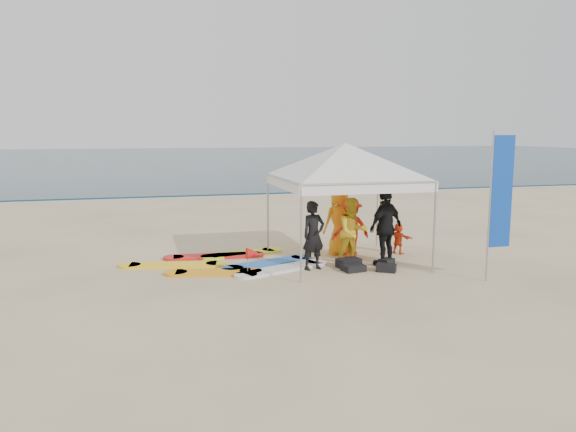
% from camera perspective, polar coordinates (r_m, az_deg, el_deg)
% --- Properties ---
extents(ground, '(120.00, 120.00, 0.00)m').
position_cam_1_polar(ground, '(12.00, 4.53, -7.42)').
color(ground, beige).
rests_on(ground, ground).
extents(ocean, '(160.00, 84.00, 0.08)m').
position_cam_1_polar(ocean, '(71.04, -11.93, 5.76)').
color(ocean, '#0C2633').
rests_on(ocean, ground).
extents(shoreline_foam, '(160.00, 1.20, 0.01)m').
position_cam_1_polar(shoreline_foam, '(29.51, -7.36, 2.09)').
color(shoreline_foam, silver).
rests_on(shoreline_foam, ground).
extents(person_black_a, '(0.69, 0.55, 1.66)m').
position_cam_1_polar(person_black_a, '(13.49, 2.60, -1.99)').
color(person_black_a, black).
rests_on(person_black_a, ground).
extents(person_yellow, '(0.92, 0.77, 1.70)m').
position_cam_1_polar(person_yellow, '(13.92, 6.57, -1.62)').
color(person_yellow, yellow).
rests_on(person_yellow, ground).
extents(person_orange_a, '(1.07, 0.66, 1.60)m').
position_cam_1_polar(person_orange_a, '(14.75, 6.41, -1.24)').
color(person_orange_a, '#FD3316').
rests_on(person_orange_a, ground).
extents(person_black_b, '(1.22, 0.94, 1.93)m').
position_cam_1_polar(person_black_b, '(14.08, 9.89, -1.10)').
color(person_black_b, black).
rests_on(person_black_b, ground).
extents(person_orange_b, '(0.96, 0.70, 1.82)m').
position_cam_1_polar(person_orange_b, '(15.18, 5.25, -0.53)').
color(person_orange_b, orange).
rests_on(person_orange_b, ground).
extents(person_seated, '(0.65, 0.79, 0.84)m').
position_cam_1_polar(person_seated, '(15.57, 11.14, -2.25)').
color(person_seated, red).
rests_on(person_seated, ground).
extents(canopy_tent, '(4.58, 4.58, 3.46)m').
position_cam_1_polar(canopy_tent, '(14.10, 5.88, 7.36)').
color(canopy_tent, '#A5A5A8').
rests_on(canopy_tent, ground).
extents(feather_flag, '(0.56, 0.04, 3.32)m').
position_cam_1_polar(feather_flag, '(13.17, 20.76, 2.14)').
color(feather_flag, '#A5A5A8').
rests_on(feather_flag, ground).
extents(marker_pennant, '(0.28, 0.28, 0.64)m').
position_cam_1_polar(marker_pennant, '(13.12, -3.63, -3.79)').
color(marker_pennant, '#A5A5A8').
rests_on(marker_pennant, ground).
extents(gear_pile, '(1.47, 1.13, 0.22)m').
position_cam_1_polar(gear_pile, '(13.77, 7.68, -4.97)').
color(gear_pile, black).
rests_on(gear_pile, ground).
extents(surfboard_spread, '(4.68, 3.05, 0.07)m').
position_cam_1_polar(surfboard_spread, '(14.21, -5.68, -4.76)').
color(surfboard_spread, red).
rests_on(surfboard_spread, ground).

